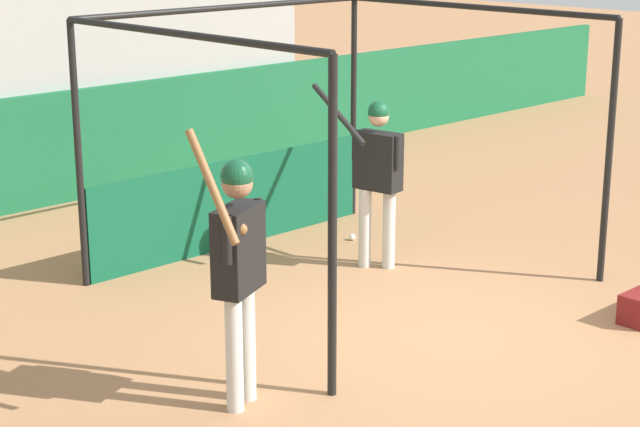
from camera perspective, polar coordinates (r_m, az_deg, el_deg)
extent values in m
plane|color=#A8754C|center=(9.52, 6.82, -6.51)|extent=(60.00, 60.00, 0.00)
cube|color=#196038|center=(13.99, -13.54, 3.45)|extent=(24.00, 0.12, 1.42)
cube|color=#9E9E99|center=(14.97, -16.19, 6.48)|extent=(8.15, 2.40, 2.67)
cube|color=navy|center=(13.99, -16.66, 6.41)|extent=(0.45, 0.40, 0.10)
cube|color=navy|center=(14.25, -14.69, 6.71)|extent=(0.45, 0.40, 0.10)
cube|color=navy|center=(14.38, -15.12, 7.69)|extent=(0.45, 0.06, 0.40)
cube|color=navy|center=(14.53, -12.80, 7.00)|extent=(0.45, 0.40, 0.10)
cube|color=navy|center=(14.65, -13.23, 7.95)|extent=(0.45, 0.06, 0.40)
cube|color=navy|center=(14.81, -10.98, 7.27)|extent=(0.45, 0.40, 0.10)
cube|color=navy|center=(14.93, -11.41, 8.20)|extent=(0.45, 0.06, 0.40)
cube|color=navy|center=(15.12, -9.23, 7.51)|extent=(0.45, 0.40, 0.10)
cube|color=navy|center=(15.23, -9.66, 8.43)|extent=(0.45, 0.06, 0.40)
cube|color=navy|center=(15.43, -7.54, 7.75)|extent=(0.45, 0.40, 0.10)
cube|color=navy|center=(15.55, -7.97, 8.65)|extent=(0.45, 0.06, 0.40)
cube|color=navy|center=(15.76, -5.93, 7.97)|extent=(0.45, 0.40, 0.10)
cube|color=navy|center=(15.88, -6.36, 8.84)|extent=(0.45, 0.06, 0.40)
cube|color=navy|center=(16.11, -4.38, 8.17)|extent=(0.45, 0.40, 0.10)
cube|color=navy|center=(16.22, -4.80, 9.03)|extent=(0.45, 0.06, 0.40)
cube|color=navy|center=(14.90, -16.35, 8.52)|extent=(0.45, 0.40, 0.10)
cube|color=navy|center=(15.16, -14.50, 8.77)|extent=(0.45, 0.40, 0.10)
cube|color=navy|center=(15.29, -14.90, 9.67)|extent=(0.45, 0.06, 0.40)
cube|color=navy|center=(15.44, -12.71, 9.00)|extent=(0.45, 0.40, 0.10)
cube|color=navy|center=(15.56, -13.12, 9.88)|extent=(0.45, 0.06, 0.40)
cube|color=navy|center=(15.73, -10.99, 9.21)|extent=(0.45, 0.40, 0.10)
cube|color=navy|center=(15.85, -11.40, 10.08)|extent=(0.45, 0.06, 0.40)
cube|color=navy|center=(16.03, -9.33, 9.41)|extent=(0.45, 0.40, 0.10)
cube|color=navy|center=(16.16, -9.74, 10.26)|extent=(0.45, 0.06, 0.40)
cube|color=navy|center=(16.35, -7.73, 9.60)|extent=(0.45, 0.40, 0.10)
cube|color=navy|center=(16.47, -8.14, 10.43)|extent=(0.45, 0.06, 0.40)
cube|color=navy|center=(16.68, -6.19, 9.77)|extent=(0.45, 0.40, 0.10)
cube|color=navy|center=(16.80, -6.60, 10.59)|extent=(0.45, 0.06, 0.40)
cube|color=navy|center=(15.82, -16.07, 10.39)|extent=(0.45, 0.40, 0.10)
cube|color=navy|center=(16.08, -14.32, 10.59)|extent=(0.45, 0.40, 0.10)
cube|color=navy|center=(16.36, -12.63, 10.78)|extent=(0.45, 0.40, 0.10)
cube|color=navy|center=(16.66, -11.00, 10.95)|extent=(0.45, 0.40, 0.10)
cube|color=navy|center=(16.96, -9.42, 11.11)|extent=(0.45, 0.40, 0.10)
cylinder|color=black|center=(7.91, 0.67, -0.97)|extent=(0.07, 0.07, 2.63)
cylinder|color=black|center=(10.85, 15.17, 3.09)|extent=(0.07, 0.07, 2.63)
cylinder|color=black|center=(10.60, -12.75, 2.97)|extent=(0.07, 0.07, 2.63)
cylinder|color=black|center=(12.94, 1.80, 5.62)|extent=(0.07, 0.07, 2.63)
cylinder|color=black|center=(8.95, -7.30, 9.46)|extent=(0.06, 3.50, 0.06)
cylinder|color=black|center=(11.63, 8.15, 10.86)|extent=(0.06, 3.50, 0.06)
cylinder|color=black|center=(11.49, -4.91, 10.90)|extent=(3.81, 0.06, 0.06)
cube|color=#0F5133|center=(11.85, -4.61, 0.57)|extent=(3.74, 0.03, 0.99)
cylinder|color=silver|center=(11.12, 3.69, -0.83)|extent=(0.15, 0.15, 0.84)
cylinder|color=silver|center=(11.14, 2.41, -0.77)|extent=(0.15, 0.15, 0.84)
cube|color=black|center=(10.95, 3.11, 2.81)|extent=(0.29, 0.52, 0.60)
sphere|color=tan|center=(10.85, 3.14, 5.20)|extent=(0.21, 0.21, 0.21)
sphere|color=#144C2D|center=(10.85, 3.15, 5.45)|extent=(0.22, 0.22, 0.22)
cylinder|color=black|center=(10.75, 4.13, 3.28)|extent=(0.08, 0.08, 0.33)
cylinder|color=black|center=(11.03, 1.89, 3.64)|extent=(0.08, 0.08, 0.33)
cylinder|color=black|center=(10.76, 0.99, 5.32)|extent=(0.07, 0.75, 0.55)
sphere|color=black|center=(11.06, 2.32, 4.27)|extent=(0.08, 0.08, 0.08)
cylinder|color=silver|center=(8.14, -3.92, -6.92)|extent=(0.17, 0.17, 0.91)
cylinder|color=silver|center=(7.97, -4.60, -7.46)|extent=(0.17, 0.17, 0.91)
cube|color=black|center=(7.79, -4.37, -1.91)|extent=(0.52, 0.39, 0.64)
sphere|color=#A37556|center=(7.65, -4.44, 1.63)|extent=(0.23, 0.23, 0.23)
sphere|color=#144C2D|center=(7.64, -4.45, 2.00)|extent=(0.24, 0.24, 0.24)
cylinder|color=black|center=(7.94, -3.33, -0.45)|extent=(0.09, 0.09, 0.35)
cylinder|color=black|center=(7.51, -4.96, -1.43)|extent=(0.09, 0.09, 0.35)
cylinder|color=brown|center=(7.32, -5.77, 1.43)|extent=(0.07, 0.55, 0.74)
sphere|color=brown|center=(7.56, -4.20, -0.84)|extent=(0.08, 0.08, 0.08)
sphere|color=white|center=(12.14, 1.74, -1.27)|extent=(0.07, 0.07, 0.07)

